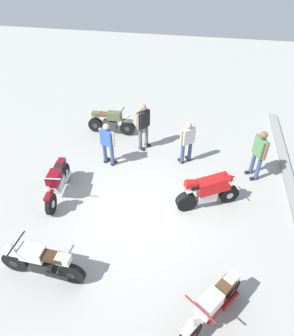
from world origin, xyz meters
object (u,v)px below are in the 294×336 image
(motorcycle_maroon_cruiser, at_px, (57,182))
(person_in_green_shirt, at_px, (259,152))
(motorcycle_olive_vintage, at_px, (111,122))
(person_in_white_shirt, at_px, (187,140))
(motorcycle_cream_vintage, at_px, (212,306))
(person_in_black_shirt, at_px, (143,123))
(motorcycle_red_sportbike, at_px, (209,190))
(motorcycle_silver_cruiser, at_px, (42,262))
(person_in_blue_shirt, at_px, (107,142))

(motorcycle_maroon_cruiser, bearing_deg, person_in_green_shirt, 101.89)
(motorcycle_olive_vintage, xyz_separation_m, person_in_white_shirt, (1.36, 3.19, 0.42))
(motorcycle_cream_vintage, xyz_separation_m, person_in_black_shirt, (-6.07, -2.78, 0.55))
(motorcycle_red_sportbike, xyz_separation_m, motorcycle_maroon_cruiser, (0.50, -4.53, -0.07))
(motorcycle_cream_vintage, relative_size, person_in_green_shirt, 0.98)
(motorcycle_silver_cruiser, xyz_separation_m, person_in_green_shirt, (-4.91, 5.08, 0.48))
(motorcycle_silver_cruiser, relative_size, person_in_green_shirt, 1.21)
(motorcycle_olive_vintage, bearing_deg, motorcycle_red_sportbike, -40.54)
(motorcycle_maroon_cruiser, height_order, person_in_white_shirt, person_in_white_shirt)
(motorcycle_maroon_cruiser, distance_m, person_in_blue_shirt, 2.18)
(motorcycle_maroon_cruiser, relative_size, person_in_blue_shirt, 1.30)
(motorcycle_olive_vintage, height_order, person_in_white_shirt, person_in_white_shirt)
(motorcycle_silver_cruiser, relative_size, person_in_white_shirt, 1.30)
(motorcycle_cream_vintage, bearing_deg, person_in_black_shirt, -120.89)
(person_in_blue_shirt, bearing_deg, person_in_black_shirt, -18.12)
(motorcycle_olive_vintage, relative_size, person_in_black_shirt, 1.09)
(motorcycle_cream_vintage, relative_size, motorcycle_red_sportbike, 0.92)
(motorcycle_olive_vintage, distance_m, person_in_blue_shirt, 2.15)
(motorcycle_olive_vintage, relative_size, motorcycle_maroon_cruiser, 0.94)
(motorcycle_cream_vintage, height_order, person_in_blue_shirt, person_in_blue_shirt)
(motorcycle_olive_vintage, height_order, person_in_green_shirt, person_in_green_shirt)
(motorcycle_olive_vintage, bearing_deg, person_in_blue_shirt, -75.34)
(person_in_black_shirt, bearing_deg, person_in_green_shirt, 15.05)
(motorcycle_maroon_cruiser, xyz_separation_m, person_in_black_shirt, (-3.17, 1.98, 0.51))
(person_in_green_shirt, bearing_deg, motorcycle_olive_vintage, -43.02)
(motorcycle_cream_vintage, relative_size, motorcycle_maroon_cruiser, 0.81)
(motorcycle_cream_vintage, xyz_separation_m, person_in_white_shirt, (-5.47, -1.10, 0.42))
(person_in_white_shirt, bearing_deg, person_in_blue_shirt, 63.07)
(person_in_black_shirt, bearing_deg, person_in_white_shirt, 8.77)
(motorcycle_silver_cruiser, bearing_deg, person_in_green_shirt, -135.13)
(person_in_white_shirt, height_order, person_in_blue_shirt, person_in_white_shirt)
(person_in_blue_shirt, bearing_deg, motorcycle_maroon_cruiser, 171.12)
(motorcycle_red_sportbike, xyz_separation_m, person_in_white_shirt, (-2.07, -0.88, 0.31))
(motorcycle_cream_vintage, height_order, motorcycle_olive_vintage, same)
(person_in_green_shirt, bearing_deg, person_in_blue_shirt, -22.03)
(motorcycle_silver_cruiser, bearing_deg, motorcycle_cream_vintage, 177.86)
(motorcycle_silver_cruiser, height_order, person_in_blue_shirt, person_in_blue_shirt)
(person_in_white_shirt, xyz_separation_m, person_in_blue_shirt, (0.67, -2.64, -0.00))
(person_in_white_shirt, bearing_deg, motorcycle_olive_vintage, 25.63)
(motorcycle_silver_cruiser, bearing_deg, motorcycle_red_sportbike, -137.86)
(motorcycle_red_sportbike, relative_size, person_in_black_shirt, 1.03)
(motorcycle_olive_vintage, relative_size, person_in_white_shirt, 1.22)
(motorcycle_olive_vintage, bearing_deg, person_in_black_shirt, -27.15)
(motorcycle_maroon_cruiser, distance_m, person_in_white_shirt, 4.48)
(person_in_blue_shirt, bearing_deg, motorcycle_olive_vintage, 34.23)
(motorcycle_cream_vintage, xyz_separation_m, motorcycle_red_sportbike, (-3.40, -0.22, 0.11))
(motorcycle_silver_cruiser, xyz_separation_m, motorcycle_red_sportbike, (-3.20, 3.64, 0.07))
(person_in_green_shirt, bearing_deg, motorcycle_maroon_cruiser, -5.38)
(motorcycle_red_sportbike, height_order, person_in_green_shirt, person_in_green_shirt)
(motorcycle_red_sportbike, bearing_deg, motorcycle_maroon_cruiser, 160.64)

